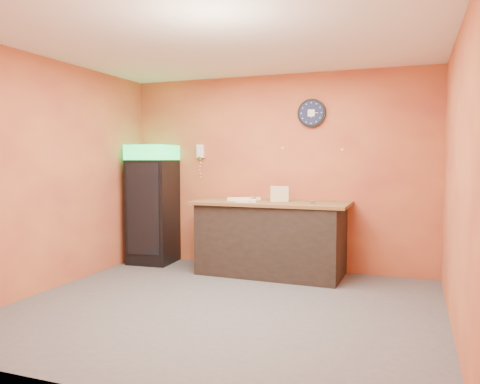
% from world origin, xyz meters
% --- Properties ---
extents(floor, '(4.50, 4.50, 0.00)m').
position_xyz_m(floor, '(0.00, 0.00, 0.00)').
color(floor, '#47474C').
rests_on(floor, ground).
extents(back_wall, '(4.50, 0.02, 2.80)m').
position_xyz_m(back_wall, '(0.00, 2.00, 1.40)').
color(back_wall, '#D0753A').
rests_on(back_wall, floor).
extents(left_wall, '(0.02, 4.00, 2.80)m').
position_xyz_m(left_wall, '(-2.25, 0.00, 1.40)').
color(left_wall, '#D0753A').
rests_on(left_wall, floor).
extents(right_wall, '(0.02, 4.00, 2.80)m').
position_xyz_m(right_wall, '(2.25, 0.00, 1.40)').
color(right_wall, '#D0753A').
rests_on(right_wall, floor).
extents(ceiling, '(4.50, 4.00, 0.02)m').
position_xyz_m(ceiling, '(0.00, 0.00, 2.80)').
color(ceiling, white).
rests_on(ceiling, back_wall).
extents(beverage_cooler, '(0.67, 0.68, 1.80)m').
position_xyz_m(beverage_cooler, '(-1.85, 1.61, 0.88)').
color(beverage_cooler, black).
rests_on(beverage_cooler, floor).
extents(prep_counter, '(1.96, 0.90, 0.97)m').
position_xyz_m(prep_counter, '(0.06, 1.57, 0.48)').
color(prep_counter, black).
rests_on(prep_counter, floor).
extents(wall_clock, '(0.40, 0.06, 0.40)m').
position_xyz_m(wall_clock, '(0.52, 1.97, 2.23)').
color(wall_clock, black).
rests_on(wall_clock, back_wall).
extents(wall_phone, '(0.11, 0.10, 0.20)m').
position_xyz_m(wall_phone, '(-1.19, 1.95, 1.71)').
color(wall_phone, white).
rests_on(wall_phone, back_wall).
extents(butcher_paper, '(2.13, 0.95, 0.04)m').
position_xyz_m(butcher_paper, '(0.06, 1.57, 0.99)').
color(butcher_paper, brown).
rests_on(butcher_paper, prep_counter).
extents(sub_roll_stack, '(0.26, 0.15, 0.21)m').
position_xyz_m(sub_roll_stack, '(0.17, 1.59, 1.11)').
color(sub_roll_stack, beige).
rests_on(sub_roll_stack, butcher_paper).
extents(wrapped_sandwich_left, '(0.33, 0.17, 0.04)m').
position_xyz_m(wrapped_sandwich_left, '(-0.38, 1.48, 1.03)').
color(wrapped_sandwich_left, white).
rests_on(wrapped_sandwich_left, butcher_paper).
extents(wrapped_sandwich_mid, '(0.29, 0.15, 0.04)m').
position_xyz_m(wrapped_sandwich_mid, '(-0.22, 1.35, 1.03)').
color(wrapped_sandwich_mid, white).
rests_on(wrapped_sandwich_mid, butcher_paper).
extents(wrapped_sandwich_right, '(0.27, 0.20, 0.04)m').
position_xyz_m(wrapped_sandwich_right, '(-0.27, 1.69, 1.03)').
color(wrapped_sandwich_right, white).
rests_on(wrapped_sandwich_right, butcher_paper).
extents(kitchen_tool, '(0.06, 0.06, 0.06)m').
position_xyz_m(kitchen_tool, '(-0.21, 1.60, 1.04)').
color(kitchen_tool, silver).
rests_on(kitchen_tool, butcher_paper).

